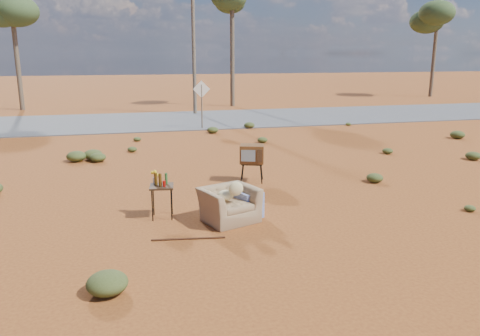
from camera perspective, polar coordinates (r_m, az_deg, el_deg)
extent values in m
plane|color=#93501D|center=(9.87, -1.88, -6.13)|extent=(140.00, 140.00, 0.00)
cube|color=#565659|center=(24.39, -9.28, 5.73)|extent=(140.00, 7.00, 0.04)
imported|color=#8A6C4B|center=(9.57, -1.35, -3.80)|extent=(1.25, 1.02, 0.94)
ellipsoid|color=#CFBD7E|center=(9.57, -1.76, -3.34)|extent=(0.34, 0.34, 0.20)
ellipsoid|color=#CFBD7E|center=(9.38, -0.51, -2.54)|extent=(0.30, 0.15, 0.30)
cube|color=#213C97|center=(9.97, 0.77, -4.24)|extent=(0.66, 0.81, 0.55)
cube|color=black|center=(12.52, 1.47, 0.59)|extent=(0.66, 0.58, 0.03)
cylinder|color=black|center=(12.40, 0.23, -0.73)|extent=(0.03, 0.03, 0.50)
cylinder|color=black|center=(12.37, 2.59, -0.78)|extent=(0.03, 0.03, 0.50)
cylinder|color=black|center=(12.78, 0.37, -0.29)|extent=(0.03, 0.03, 0.50)
cylinder|color=black|center=(12.76, 2.65, -0.34)|extent=(0.03, 0.03, 0.50)
cube|color=brown|center=(12.46, 1.47, 1.74)|extent=(0.75, 0.66, 0.48)
cube|color=gray|center=(12.22, 1.00, 1.50)|extent=(0.36, 0.14, 0.30)
cube|color=#472D19|center=(12.20, 2.42, 1.47)|extent=(0.14, 0.06, 0.34)
cube|color=#332012|center=(9.84, -9.54, -2.23)|extent=(0.54, 0.54, 0.04)
cylinder|color=black|center=(9.77, -10.65, -4.48)|extent=(0.02, 0.02, 0.68)
cylinder|color=black|center=(9.75, -8.37, -4.43)|extent=(0.02, 0.02, 0.68)
cylinder|color=black|center=(10.13, -10.51, -3.80)|extent=(0.02, 0.02, 0.68)
cylinder|color=black|center=(10.11, -8.31, -3.74)|extent=(0.02, 0.02, 0.68)
cylinder|color=#442B0B|center=(9.85, -10.24, -1.35)|extent=(0.07, 0.07, 0.25)
cylinder|color=#442B0B|center=(9.73, -9.71, -1.47)|extent=(0.06, 0.06, 0.27)
cylinder|color=#285B27|center=(9.89, -8.98, -1.30)|extent=(0.06, 0.06, 0.23)
cylinder|color=red|center=(9.72, -9.24, -1.91)|extent=(0.06, 0.06, 0.13)
cylinder|color=silver|center=(9.97, -10.36, -1.54)|extent=(0.08, 0.08, 0.14)
ellipsoid|color=yellow|center=(9.93, -10.40, -0.66)|extent=(0.16, 0.16, 0.12)
cylinder|color=#442212|center=(8.82, -6.30, -8.56)|extent=(1.36, 0.23, 0.04)
cylinder|color=brown|center=(21.49, -4.68, 7.43)|extent=(0.06, 0.06, 2.00)
cube|color=silver|center=(21.41, -4.72, 9.56)|extent=(0.78, 0.04, 0.78)
cylinder|color=brown|center=(31.67, -25.52, 11.83)|extent=(0.28, 0.28, 6.00)
ellipsoid|color=#3F552B|center=(31.74, -26.00, 16.32)|extent=(3.20, 3.20, 2.20)
cylinder|color=brown|center=(30.86, -0.95, 14.04)|extent=(0.28, 0.28, 7.00)
ellipsoid|color=#3F552B|center=(31.02, -0.97, 19.59)|extent=(3.20, 3.20, 2.20)
cylinder|color=brown|center=(40.82, 22.58, 12.61)|extent=(0.28, 0.28, 6.50)
ellipsoid|color=#3F552B|center=(40.90, 22.94, 16.45)|extent=(3.20, 3.20, 2.20)
cylinder|color=brown|center=(26.87, -5.68, 15.08)|extent=(0.20, 0.20, 8.00)
ellipsoid|color=#415023|center=(13.04, 16.11, -1.16)|extent=(0.44, 0.44, 0.24)
ellipsoid|color=#415023|center=(15.94, -17.49, 1.58)|extent=(0.60, 0.60, 0.33)
ellipsoid|color=#415023|center=(16.87, 17.54, 1.99)|extent=(0.36, 0.36, 0.20)
ellipsoid|color=#415023|center=(18.12, 2.76, 3.44)|extent=(0.40, 0.40, 0.22)
ellipsoid|color=#415023|center=(18.87, -12.42, 3.46)|extent=(0.30, 0.30, 0.17)
ellipsoid|color=#415023|center=(16.96, 26.55, 1.34)|extent=(0.48, 0.48, 0.26)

